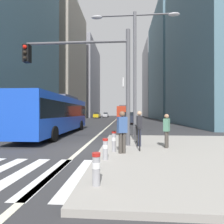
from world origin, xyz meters
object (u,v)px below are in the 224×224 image
Objects in this scene: city_bus_red_receding at (124,113)px; car_oncoming_far at (97,115)px; bollard_left at (105,148)px; pedestrian_waiting at (139,126)px; car_receding_far at (130,115)px; bollard_right at (114,140)px; pedestrian_walking at (122,130)px; street_lamp_post at (135,58)px; car_receding_near at (129,118)px; city_bus_blue_oncoming at (57,113)px; traffic_signal_gantry at (92,70)px; sedan_white_oncoming at (25,122)px; pedestrian_far at (167,129)px; bollard_front at (96,167)px; car_oncoming_mid at (106,115)px.

city_bus_red_receding is 2.76× the size of car_oncoming_far.
bollard_left is 0.43× the size of pedestrian_waiting.
city_bus_red_receding reaches higher than car_receding_far.
pedestrian_walking is (0.36, -0.26, 0.49)m from bollard_right.
car_receding_far is at bearing 88.21° from street_lamp_post.
city_bus_blue_oncoming is at bearing -114.99° from car_receding_near.
bollard_left is at bearing -69.94° from traffic_signal_gantry.
city_bus_blue_oncoming is at bearing -100.50° from car_receding_far.
traffic_signal_gantry is (-2.45, -19.09, 3.10)m from car_receding_near.
car_receding_far is at bearing 75.04° from sedan_white_oncoming.
city_bus_blue_oncoming is 12.98× the size of bollard_right.
pedestrian_waiting is (2.45, -0.12, -2.95)m from traffic_signal_gantry.
bollard_right is at bearing -90.88° from city_bus_red_receding.
bollard_left is (-1.45, -21.82, -0.41)m from car_receding_near.
city_bus_red_receding is at bearing 68.87° from sedan_white_oncoming.
bollard_left is at bearing -120.68° from pedestrian_walking.
bollard_front is at bearing -121.03° from pedestrian_far.
pedestrian_far reaches higher than bollard_left.
pedestrian_far is (1.37, -2.33, -4.24)m from street_lamp_post.
city_bus_red_receding reaches higher than bollard_front.
car_receding_far is at bearing 86.99° from bollard_front.
city_bus_red_receding is 15.26× the size of bollard_front.
city_bus_red_receding is at bearing -64.55° from car_oncoming_far.
car_oncoming_far is at bearing 102.85° from pedestrian_far.
street_lamp_post is (-0.10, -17.20, 4.29)m from car_receding_near.
traffic_signal_gantry is at bearing 132.64° from pedestrian_walking.
city_bus_blue_oncoming is at bearing 127.33° from traffic_signal_gantry.
car_oncoming_mid is at bearing 101.24° from car_receding_near.
city_bus_red_receding is at bearing 91.46° from pedestrian_waiting.
car_receding_near is at bearing 65.01° from city_bus_blue_oncoming.
bollard_right is 0.66m from pedestrian_walking.
bollard_left is at bearing -106.32° from street_lamp_post.
street_lamp_post is 4.52× the size of pedestrian_waiting.
car_receding_far is (9.40, -12.57, -0.00)m from car_oncoming_mid.
bollard_front is at bearing -93.01° from car_receding_far.
sedan_white_oncoming is 0.54× the size of street_lamp_post.
pedestrian_walking is (5.60, -6.98, -0.71)m from city_bus_blue_oncoming.
pedestrian_walking reaches higher than bollard_left.
sedan_white_oncoming is 2.46× the size of pedestrian_waiting.
street_lamp_post is 4.60m from pedestrian_waiting.
car_oncoming_far is 50.82m from pedestrian_walking.
bollard_right is (0.24, 1.26, 0.06)m from bollard_left.
pedestrian_waiting is at bearing -82.31° from car_oncoming_mid.
car_receding_far reaches higher than bollard_front.
bollard_left is 0.47× the size of pedestrian_far.
car_receding_far is 52.20m from bollard_front.
pedestrian_far reaches higher than bollard_right.
pedestrian_walking is (-2.17, -48.92, 0.14)m from car_receding_far.
bollard_right is 0.50× the size of pedestrian_waiting.
pedestrian_waiting is (1.45, 2.62, 0.56)m from bollard_left.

